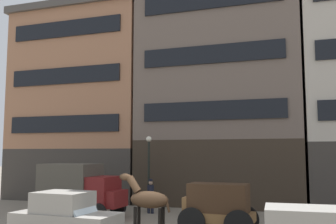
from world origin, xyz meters
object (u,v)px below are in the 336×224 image
object	(u,v)px
draft_horse	(147,199)
sedan_dark	(65,219)
delivery_truck_near	(80,188)
streetlamp_curbside	(149,162)
pedestrian_officer	(151,194)
cargo_wagon	(217,205)

from	to	relation	value
draft_horse	sedan_dark	bearing A→B (deg)	-117.37
delivery_truck_near	streetlamp_curbside	size ratio (longest dim) A/B	1.08
pedestrian_officer	streetlamp_curbside	bearing A→B (deg)	115.85
draft_horse	streetlamp_curbside	bearing A→B (deg)	110.06
sedan_dark	pedestrian_officer	world-z (taller)	sedan_dark
draft_horse	sedan_dark	world-z (taller)	draft_horse
sedan_dark	streetlamp_curbside	xyz separation A→B (m)	(-0.20, 8.62, 1.76)
streetlamp_curbside	delivery_truck_near	bearing A→B (deg)	-128.44
cargo_wagon	sedan_dark	bearing A→B (deg)	-144.51
sedan_dark	delivery_truck_near	bearing A→B (deg)	116.36
draft_horse	delivery_truck_near	size ratio (longest dim) A/B	0.53
cargo_wagon	streetlamp_curbside	bearing A→B (deg)	132.70
sedan_dark	streetlamp_curbside	bearing A→B (deg)	91.33
cargo_wagon	delivery_truck_near	bearing A→B (deg)	163.92
draft_horse	delivery_truck_near	bearing A→B (deg)	154.40
draft_horse	cargo_wagon	bearing A→B (deg)	-0.06
cargo_wagon	sedan_dark	distance (m)	5.75
draft_horse	delivery_truck_near	world-z (taller)	delivery_truck_near
sedan_dark	pedestrian_officer	xyz separation A→B (m)	(0.32, 7.54, 0.07)
streetlamp_curbside	cargo_wagon	bearing A→B (deg)	-47.30
streetlamp_curbside	sedan_dark	bearing A→B (deg)	-88.67
pedestrian_officer	streetlamp_curbside	size ratio (longest dim) A/B	0.44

